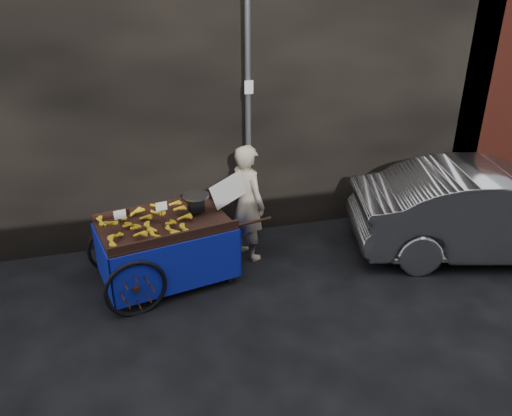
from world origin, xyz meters
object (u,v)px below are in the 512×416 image
object	(u,v)px
vendor	(247,203)
plastic_bag	(215,264)
banana_cart	(161,231)
parked_car	(494,212)

from	to	relation	value
vendor	plastic_bag	distance (m)	0.98
banana_cart	plastic_bag	distance (m)	0.96
vendor	banana_cart	bearing A→B (deg)	79.72
vendor	plastic_bag	bearing A→B (deg)	92.47
vendor	parked_car	xyz separation A→B (m)	(3.50, -0.84, -0.19)
plastic_bag	parked_car	bearing A→B (deg)	-7.51
vendor	parked_car	distance (m)	3.60
vendor	plastic_bag	size ratio (longest dim) A/B	6.95
plastic_bag	parked_car	distance (m)	4.13
banana_cart	vendor	size ratio (longest dim) A/B	1.43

